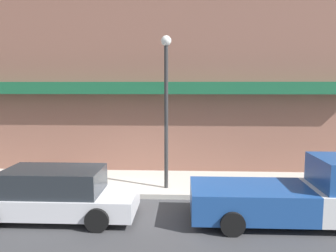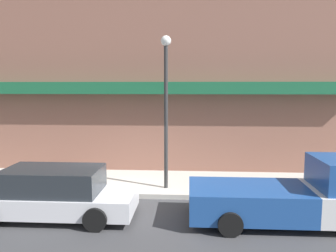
# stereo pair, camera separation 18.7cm
# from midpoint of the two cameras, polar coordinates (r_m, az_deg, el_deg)

# --- Properties ---
(ground_plane) EXTENTS (80.00, 80.00, 0.00)m
(ground_plane) POSITION_cam_midpoint_polar(r_m,az_deg,el_deg) (11.60, -7.95, -12.45)
(ground_plane) COLOR #38383A
(sidewalk) EXTENTS (36.00, 3.18, 0.17)m
(sidewalk) POSITION_cam_midpoint_polar(r_m,az_deg,el_deg) (13.06, -6.67, -9.80)
(sidewalk) COLOR #B7B2A8
(sidewalk) RESTS_ON ground
(building) EXTENTS (19.80, 3.80, 10.46)m
(building) POSITION_cam_midpoint_polar(r_m,az_deg,el_deg) (15.61, -5.14, 11.99)
(building) COLOR brown
(building) RESTS_ON ground
(pickup_truck) EXTENTS (5.53, 2.14, 1.87)m
(pickup_truck) POSITION_cam_midpoint_polar(r_m,az_deg,el_deg) (10.11, 21.98, -11.02)
(pickup_truck) COLOR silver
(pickup_truck) RESTS_ON ground
(parked_car) EXTENTS (4.78, 1.97, 1.47)m
(parked_car) POSITION_cam_midpoint_polar(r_m,az_deg,el_deg) (10.32, -19.66, -11.10)
(parked_car) COLOR silver
(parked_car) RESTS_ON ground
(fire_hydrant) EXTENTS (0.20, 0.20, 0.72)m
(fire_hydrant) POSITION_cam_midpoint_polar(r_m,az_deg,el_deg) (12.68, -17.07, -8.48)
(fire_hydrant) COLOR red
(fire_hydrant) RESTS_ON sidewalk
(street_lamp) EXTENTS (0.36, 0.36, 5.40)m
(street_lamp) POSITION_cam_midpoint_polar(r_m,az_deg,el_deg) (11.55, -0.79, 5.57)
(street_lamp) COLOR #2D2D2D
(street_lamp) RESTS_ON sidewalk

